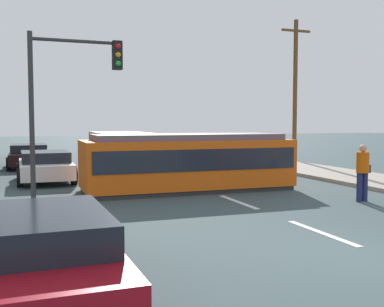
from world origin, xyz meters
name	(u,v)px	position (x,y,z in m)	size (l,w,h in m)	color
ground_plane	(191,185)	(0.00, 10.00, 0.00)	(120.00, 120.00, 0.00)	#384B4E
lane_stripe_1	(321,233)	(0.00, 2.00, 0.01)	(0.16, 2.40, 0.01)	silver
lane_stripe_2	(238,202)	(0.00, 6.00, 0.01)	(0.16, 2.40, 0.01)	silver
lane_stripe_3	(156,172)	(0.00, 14.71, 0.01)	(0.16, 2.40, 0.01)	silver
lane_stripe_4	(128,161)	(0.00, 20.71, 0.01)	(0.16, 2.40, 0.01)	silver
streetcar_tram	(187,161)	(-0.59, 8.71, 0.99)	(7.03, 2.62, 1.92)	#E05710
city_bus	(123,148)	(-1.14, 16.66, 1.03)	(2.56, 5.69, 1.78)	beige
pedestrian_crossing	(363,169)	(3.43, 4.81, 0.94)	(0.51, 0.36, 1.67)	navy
parked_sedan_near	(39,253)	(-5.70, 0.18, 0.62)	(2.10, 4.32, 1.19)	maroon
parked_sedan_mid	(45,166)	(-5.01, 12.67, 0.62)	(2.12, 4.15, 1.19)	silver
parked_sedan_far	(29,155)	(-5.49, 18.84, 0.62)	(2.12, 4.45, 1.19)	black
traffic_light_mast	(70,85)	(-4.53, 7.70, 3.39)	(2.64, 0.33, 4.83)	#333333
utility_pole_mid	(295,89)	(8.70, 16.66, 4.17)	(1.80, 0.24, 7.99)	brown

